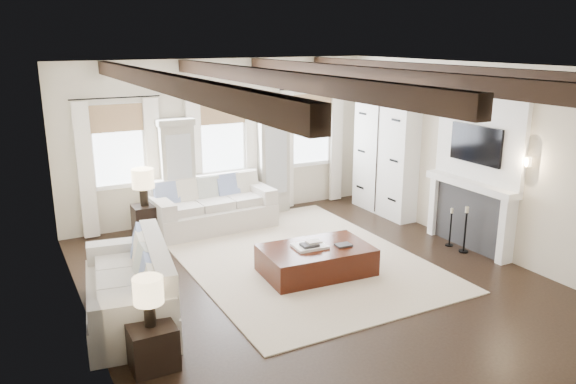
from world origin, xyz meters
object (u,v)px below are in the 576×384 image
sofa_back (212,208)px  side_table_front (152,346)px  ottoman (316,260)px  side_table_back (146,223)px  sofa_left (134,289)px

sofa_back → side_table_front: size_ratio=4.66×
ottoman → side_table_back: (-1.96, 2.77, 0.11)m
side_table_front → side_table_back: side_table_back is taller
side_table_back → side_table_front: bearing=-103.4°
sofa_left → side_table_front: size_ratio=4.77×
ottoman → side_table_back: side_table_back is taller
sofa_left → side_table_back: 2.99m
sofa_back → ottoman: size_ratio=1.41×
side_table_front → sofa_left: bearing=85.4°
sofa_left → ottoman: sofa_left is taller
sofa_back → ottoman: sofa_back is taller
side_table_back → ottoman: bearing=-54.7°
ottoman → side_table_back: 3.40m
sofa_left → ottoman: 2.85m
side_table_back → sofa_left: bearing=-107.1°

